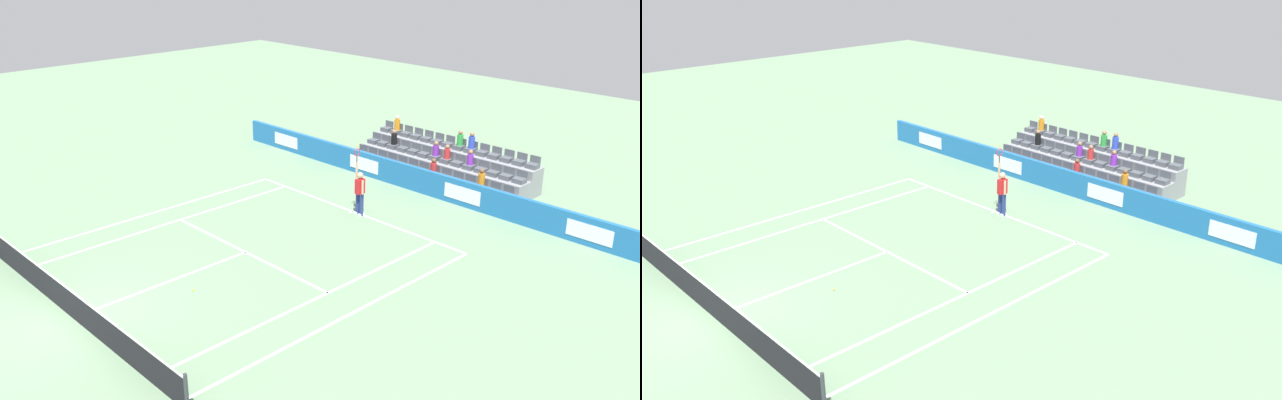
% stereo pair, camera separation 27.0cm
% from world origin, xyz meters
% --- Properties ---
extents(ground_plane, '(80.00, 80.00, 0.00)m').
position_xyz_m(ground_plane, '(0.00, 0.00, 0.00)').
color(ground_plane, gray).
extents(line_baseline, '(10.97, 0.10, 0.01)m').
position_xyz_m(line_baseline, '(0.00, -11.89, 0.00)').
color(line_baseline, white).
rests_on(line_baseline, ground).
extents(line_service, '(8.23, 0.10, 0.01)m').
position_xyz_m(line_service, '(0.00, -6.40, 0.00)').
color(line_service, white).
rests_on(line_service, ground).
extents(line_centre_service, '(0.10, 6.40, 0.01)m').
position_xyz_m(line_centre_service, '(0.00, -3.20, 0.00)').
color(line_centre_service, white).
rests_on(line_centre_service, ground).
extents(line_singles_sideline_left, '(0.10, 11.89, 0.01)m').
position_xyz_m(line_singles_sideline_left, '(4.12, -5.95, 0.00)').
color(line_singles_sideline_left, white).
rests_on(line_singles_sideline_left, ground).
extents(line_singles_sideline_right, '(0.10, 11.89, 0.01)m').
position_xyz_m(line_singles_sideline_right, '(-4.12, -5.95, 0.00)').
color(line_singles_sideline_right, white).
rests_on(line_singles_sideline_right, ground).
extents(line_doubles_sideline_left, '(0.10, 11.89, 0.01)m').
position_xyz_m(line_doubles_sideline_left, '(5.49, -5.95, 0.00)').
color(line_doubles_sideline_left, white).
rests_on(line_doubles_sideline_left, ground).
extents(line_doubles_sideline_right, '(0.10, 11.89, 0.01)m').
position_xyz_m(line_doubles_sideline_right, '(-5.49, -5.95, 0.00)').
color(line_doubles_sideline_right, white).
rests_on(line_doubles_sideline_right, ground).
extents(line_centre_mark, '(0.10, 0.20, 0.01)m').
position_xyz_m(line_centre_mark, '(0.00, -11.79, 0.00)').
color(line_centre_mark, white).
rests_on(line_centre_mark, ground).
extents(sponsor_barrier, '(21.75, 0.22, 1.09)m').
position_xyz_m(sponsor_barrier, '(-0.00, -15.60, 0.54)').
color(sponsor_barrier, '#1E66AD').
rests_on(sponsor_barrier, ground).
extents(tennis_net, '(11.97, 0.10, 1.07)m').
position_xyz_m(tennis_net, '(0.00, 0.00, 0.49)').
color(tennis_net, '#33383D').
rests_on(tennis_net, ground).
extents(tennis_player, '(0.52, 0.39, 2.85)m').
position_xyz_m(tennis_player, '(-0.38, -11.85, 0.99)').
color(tennis_player, navy).
rests_on(tennis_player, ground).
extents(stadium_stand, '(8.68, 2.85, 2.20)m').
position_xyz_m(stadium_stand, '(0.00, -17.92, 0.55)').
color(stadium_stand, gray).
rests_on(stadium_stand, ground).
extents(loose_tennis_ball, '(0.07, 0.07, 0.07)m').
position_xyz_m(loose_tennis_ball, '(-1.09, -3.45, 0.03)').
color(loose_tennis_ball, '#D1E533').
rests_on(loose_tennis_ball, ground).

